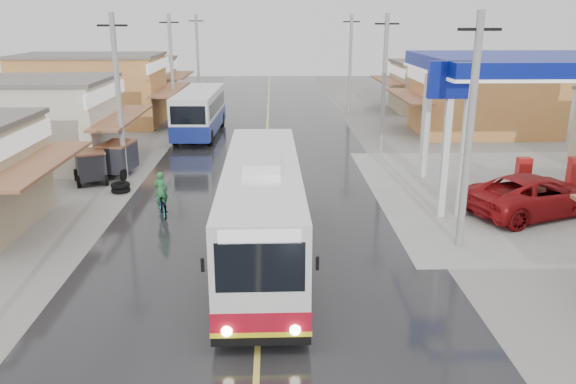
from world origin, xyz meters
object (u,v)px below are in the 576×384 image
Objects in this scene: coach_bus at (262,210)px; tyre_stack at (121,187)px; tricycle_near at (118,157)px; tricycle_far at (90,164)px; second_bus at (200,112)px; cyclist at (162,201)px; jeepney at (535,195)px.

coach_bus is 10.30m from tyre_stack.
tricycle_near reaches higher than tricycle_far.
second_bus reaches higher than tricycle_far.
cyclist is 0.80× the size of tricycle_far.
coach_bus is 4.92× the size of tricycle_far.
coach_bus is 12.66m from tricycle_far.
cyclist is (0.42, -16.24, -1.02)m from second_bus.
tricycle_near is (-18.58, 6.39, 0.16)m from jeepney.
coach_bus is 1.25× the size of second_bus.
tyre_stack is at bearing -65.30° from tricycle_near.
tyre_stack is at bearing -97.59° from second_bus.
tyre_stack is at bearing 109.01° from cyclist.
tricycle_far is 2.56m from tyre_stack.
coach_bus is 6.20m from cyclist.
second_bus is 4.91× the size of cyclist.
coach_bus is at bearing -66.04° from cyclist.
coach_bus reaches higher than tricycle_near.
second_bus is 10.57m from tricycle_near.
coach_bus is 4.73× the size of tricycle_near.
cyclist reaches higher than tyre_stack.
second_bus is 13.26m from tyre_stack.
tyre_stack is (-6.72, 7.66, -1.51)m from coach_bus.
jeepney reaches higher than tyre_stack.
tricycle_near is at bearing 49.33° from jeepney.
cyclist is at bearing -71.30° from tricycle_far.
coach_bus is 1.93× the size of jeepney.
tricycle_near is at bearing 99.52° from cyclist.
coach_bus is at bearing -75.80° from second_bus.
second_bus is at bearing 102.03° from coach_bus.
tricycle_near is 2.75× the size of tyre_stack.
coach_bus is 21.18m from second_bus.
jeepney reaches higher than tricycle_far.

